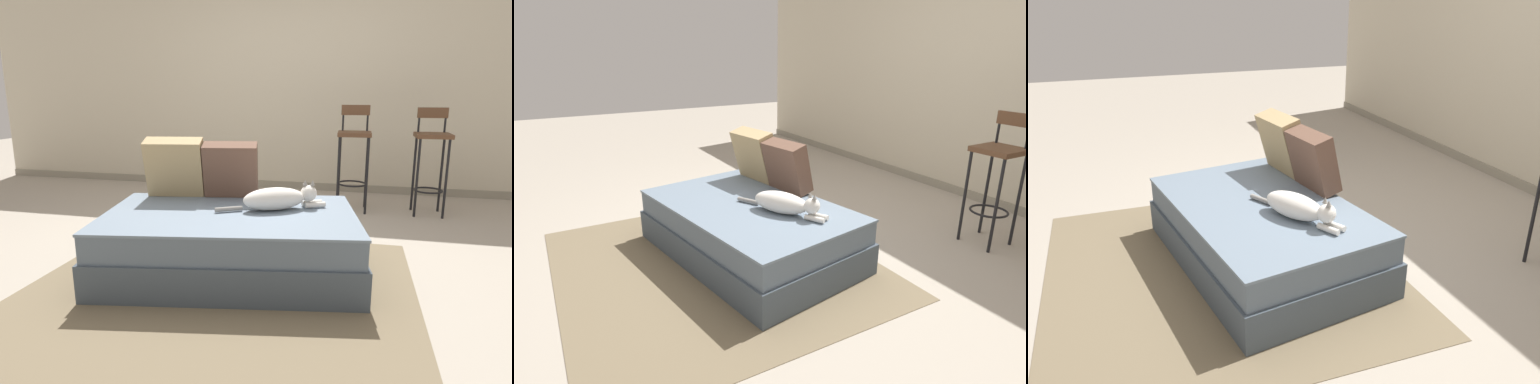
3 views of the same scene
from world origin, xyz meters
TOP-DOWN VIEW (x-y plane):
  - ground_plane at (0.00, 0.00)m, footprint 16.00×16.00m
  - area_rug at (0.00, -0.70)m, footprint 2.34×2.13m
  - couch at (0.00, -0.40)m, footprint 1.79×1.28m
  - throw_pillow_corner at (-0.51, -0.07)m, footprint 0.45×0.32m
  - throw_pillow_middle at (-0.11, 0.00)m, footprint 0.42×0.29m
  - cat at (0.29, -0.26)m, footprint 0.70×0.38m

SIDE VIEW (x-z plane):
  - ground_plane at x=0.00m, z-range 0.00..0.00m
  - area_rug at x=0.00m, z-range 0.00..0.01m
  - couch at x=0.00m, z-range 0.00..0.42m
  - cat at x=0.29m, z-range 0.40..0.58m
  - throw_pillow_middle at x=-0.11m, z-range 0.42..0.83m
  - throw_pillow_corner at x=-0.51m, z-range 0.42..0.86m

